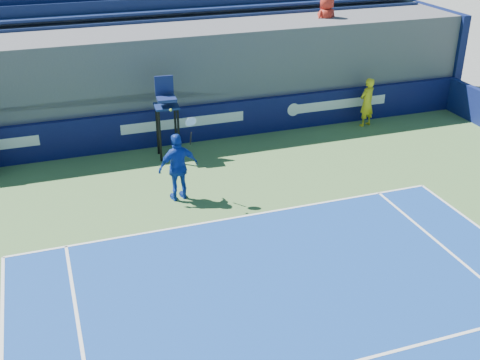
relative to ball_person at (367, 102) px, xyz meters
name	(u,v)px	position (x,y,z in m)	size (l,w,h in m)	color
ball_person	(367,102)	(0.00, 0.00, 0.00)	(0.61, 0.40, 1.68)	yellow
back_hoarding	(183,125)	(-6.31, 0.57, -0.25)	(20.40, 0.21, 1.20)	#0C0F44
umpire_chair	(166,109)	(-7.01, -0.34, 0.68)	(0.75, 0.75, 2.48)	black
tennis_player	(178,167)	(-7.37, -3.19, 0.08)	(1.13, 0.60, 2.57)	#1438A4
stadium_seating	(167,71)	(-6.31, 2.62, 0.98)	(21.00, 4.05, 4.40)	#4A4A4E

